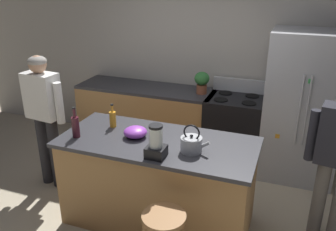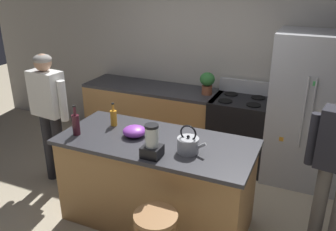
{
  "view_description": "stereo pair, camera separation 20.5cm",
  "coord_description": "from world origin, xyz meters",
  "views": [
    {
      "loc": [
        1.18,
        -2.89,
        2.49
      ],
      "look_at": [
        0.0,
        0.3,
        1.1
      ],
      "focal_mm": 37.85,
      "sensor_mm": 36.0,
      "label": 1
    },
    {
      "loc": [
        1.37,
        -2.81,
        2.49
      ],
      "look_at": [
        0.0,
        0.3,
        1.1
      ],
      "focal_mm": 37.85,
      "sensor_mm": 36.0,
      "label": 2
    }
  ],
  "objects": [
    {
      "name": "bottle_wine",
      "position": [
        -0.79,
        -0.2,
        1.07
      ],
      "size": [
        0.08,
        0.08,
        0.32
      ],
      "color": "#471923",
      "rests_on": "kitchen_island"
    },
    {
      "name": "bar_stool",
      "position": [
        0.35,
        -0.74,
        0.53
      ],
      "size": [
        0.36,
        0.36,
        0.69
      ],
      "color": "#9E6B3D",
      "rests_on": "ground_plane"
    },
    {
      "name": "tea_kettle",
      "position": [
        0.38,
        -0.1,
        1.03
      ],
      "size": [
        0.28,
        0.2,
        0.27
      ],
      "color": "#B7BABF",
      "rests_on": "kitchen_island"
    },
    {
      "name": "stove_range",
      "position": [
        0.51,
        1.52,
        0.49
      ],
      "size": [
        0.76,
        0.65,
        1.13
      ],
      "color": "black",
      "rests_on": "ground_plane"
    },
    {
      "name": "bottle_soda",
      "position": [
        -0.57,
        0.15,
        1.04
      ],
      "size": [
        0.07,
        0.07,
        0.26
      ],
      "color": "orange",
      "rests_on": "kitchen_island"
    },
    {
      "name": "person_by_island_left",
      "position": [
        -1.51,
        0.21,
        0.99
      ],
      "size": [
        0.6,
        0.26,
        1.63
      ],
      "color": "#26262B",
      "rests_on": "ground_plane"
    },
    {
      "name": "back_wall",
      "position": [
        0.0,
        1.95,
        1.35
      ],
      "size": [
        8.0,
        0.1,
        2.7
      ],
      "primitive_type": "cube",
      "color": "#BCB7AD",
      "rests_on": "ground_plane"
    },
    {
      "name": "mixing_bowl",
      "position": [
        -0.24,
        -0.0,
        1.0
      ],
      "size": [
        0.24,
        0.24,
        0.11
      ],
      "primitive_type": "ellipsoid",
      "color": "purple",
      "rests_on": "kitchen_island"
    },
    {
      "name": "refrigerator",
      "position": [
        1.32,
        1.5,
        0.93
      ],
      "size": [
        0.9,
        0.73,
        1.87
      ],
      "color": "#B7BABF",
      "rests_on": "ground_plane"
    },
    {
      "name": "potted_plant",
      "position": [
        0.02,
        1.55,
        1.12
      ],
      "size": [
        0.2,
        0.2,
        0.3
      ],
      "color": "brown",
      "rests_on": "back_counter_run"
    },
    {
      "name": "blender_appliance",
      "position": [
        0.11,
        -0.31,
        1.08
      ],
      "size": [
        0.17,
        0.17,
        0.31
      ],
      "color": "black",
      "rests_on": "kitchen_island"
    },
    {
      "name": "back_counter_run",
      "position": [
        -0.8,
        1.55,
        0.47
      ],
      "size": [
        2.0,
        0.64,
        0.95
      ],
      "color": "#B7844C",
      "rests_on": "ground_plane"
    },
    {
      "name": "ground_plane",
      "position": [
        0.0,
        0.0,
        0.0
      ],
      "size": [
        14.0,
        14.0,
        0.0
      ],
      "primitive_type": "plane",
      "color": "beige"
    },
    {
      "name": "kitchen_island",
      "position": [
        0.0,
        0.0,
        0.48
      ],
      "size": [
        1.95,
        0.88,
        0.95
      ],
      "color": "#B7844C",
      "rests_on": "ground_plane"
    }
  ]
}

